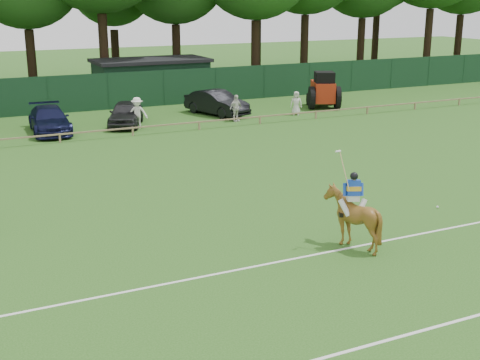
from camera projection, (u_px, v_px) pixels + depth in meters
ground at (267, 250)px, 19.86m from camera, size 160.00×160.00×0.00m
horse_chestnut at (352, 218)px, 19.85m from camera, size 2.08×2.19×1.90m
sedan_navy at (50, 120)px, 36.50m from camera, size 2.33×5.19×1.48m
hatch_grey at (126, 114)px, 38.44m from camera, size 3.37×4.70×1.49m
estate_black at (217, 103)px, 41.96m from camera, size 3.11×5.11×1.59m
spectator_left at (137, 113)px, 37.58m from camera, size 1.37×1.09×1.85m
spectator_mid at (236, 108)px, 39.72m from camera, size 1.06×0.72×1.67m
spectator_right at (296, 103)px, 41.94m from camera, size 0.90×0.78×1.54m
rider_chestnut at (353, 193)px, 19.61m from camera, size 0.91×0.77×2.05m
polo_ball at (437, 207)px, 23.70m from camera, size 0.09×0.09×0.09m
pitch_lines at (329, 295)px, 16.82m from camera, size 60.00×5.10×0.01m
pitch_rail at (115, 130)px, 35.34m from camera, size 62.10×0.10×0.50m
perimeter_fence at (79, 93)px, 42.92m from camera, size 92.08×0.08×2.50m
utility_shed at (151, 79)px, 47.92m from camera, size 8.40×4.40×3.04m
tree_row at (84, 94)px, 51.03m from camera, size 96.00×12.00×21.00m
tractor at (323, 91)px, 44.51m from camera, size 3.00×3.53×2.52m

